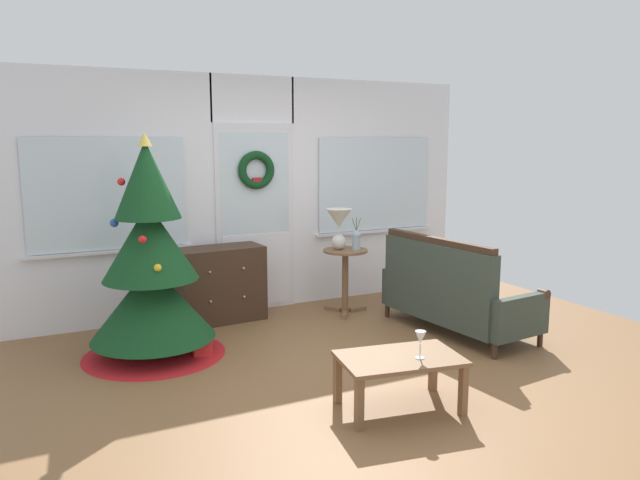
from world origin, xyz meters
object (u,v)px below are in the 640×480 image
object	(u,v)px
dresser_cabinet	(220,284)
wine_glass	(420,339)
coffee_table	(399,364)
side_table	(345,268)
gift_box	(201,348)
christmas_tree	(151,274)
settee_sofa	(451,295)
flower_vase	(356,239)
table_lamp	(339,223)

from	to	relation	value
dresser_cabinet	wine_glass	bearing A→B (deg)	-77.32
dresser_cabinet	coffee_table	distance (m)	2.64
side_table	gift_box	size ratio (longest dim) A/B	4.28
christmas_tree	gift_box	world-z (taller)	christmas_tree
coffee_table	settee_sofa	bearing A→B (deg)	40.73
side_table	wine_glass	size ratio (longest dim) A/B	3.61
side_table	flower_vase	world-z (taller)	flower_vase
coffee_table	christmas_tree	bearing A→B (deg)	125.42
dresser_cabinet	flower_vase	world-z (taller)	flower_vase
table_lamp	coffee_table	bearing A→B (deg)	-108.00
dresser_cabinet	flower_vase	xyz separation A→B (m)	(1.41, -0.39, 0.43)
settee_sofa	side_table	xyz separation A→B (m)	(-0.60, 1.05, 0.12)
dresser_cabinet	coffee_table	world-z (taller)	dresser_cabinet
table_lamp	gift_box	world-z (taller)	table_lamp
dresser_cabinet	gift_box	size ratio (longest dim) A/B	5.64
coffee_table	gift_box	xyz separation A→B (m)	(-0.97, 1.62, -0.25)
dresser_cabinet	settee_sofa	xyz separation A→B (m)	(1.90, -1.38, -0.01)
dresser_cabinet	settee_sofa	bearing A→B (deg)	-35.98
christmas_tree	side_table	size ratio (longest dim) A/B	2.76
settee_sofa	gift_box	bearing A→B (deg)	170.17
wine_glass	settee_sofa	bearing A→B (deg)	45.06
dresser_cabinet	table_lamp	size ratio (longest dim) A/B	2.11
side_table	wine_glass	xyz separation A→B (m)	(-0.70, -2.36, 0.03)
settee_sofa	table_lamp	size ratio (longest dim) A/B	3.78
coffee_table	wine_glass	world-z (taller)	wine_glass
christmas_tree	gift_box	xyz separation A→B (m)	(0.35, -0.24, -0.65)
dresser_cabinet	table_lamp	xyz separation A→B (m)	(1.25, -0.29, 0.60)
table_lamp	gift_box	size ratio (longest dim) A/B	2.68
side_table	coffee_table	xyz separation A→B (m)	(-0.81, -2.26, -0.17)
christmas_tree	table_lamp	distance (m)	2.14
settee_sofa	dresser_cabinet	bearing A→B (deg)	144.02
christmas_tree	flower_vase	xyz separation A→B (m)	(2.23, 0.34, 0.09)
dresser_cabinet	gift_box	distance (m)	1.12
settee_sofa	wine_glass	size ratio (longest dim) A/B	8.53
dresser_cabinet	flower_vase	bearing A→B (deg)	-15.46
coffee_table	gift_box	world-z (taller)	coffee_table
christmas_tree	settee_sofa	bearing A→B (deg)	-13.46
christmas_tree	dresser_cabinet	distance (m)	1.15
dresser_cabinet	side_table	world-z (taller)	dresser_cabinet
table_lamp	flower_vase	world-z (taller)	table_lamp
flower_vase	coffee_table	distance (m)	2.43
christmas_tree	flower_vase	distance (m)	2.26
christmas_tree	flower_vase	world-z (taller)	christmas_tree
side_table	coffee_table	bearing A→B (deg)	-109.66
coffee_table	table_lamp	bearing A→B (deg)	72.00
side_table	gift_box	world-z (taller)	side_table
wine_glass	gift_box	world-z (taller)	wine_glass
dresser_cabinet	wine_glass	world-z (taller)	dresser_cabinet
christmas_tree	side_table	bearing A→B (deg)	10.62
christmas_tree	side_table	distance (m)	2.18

